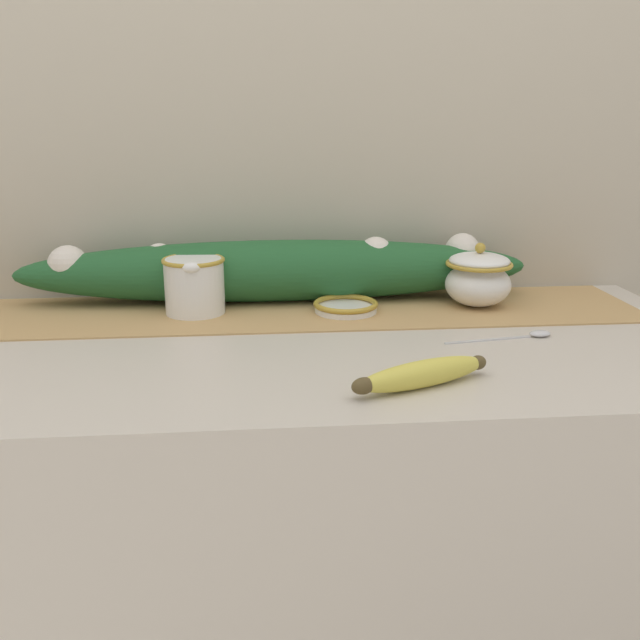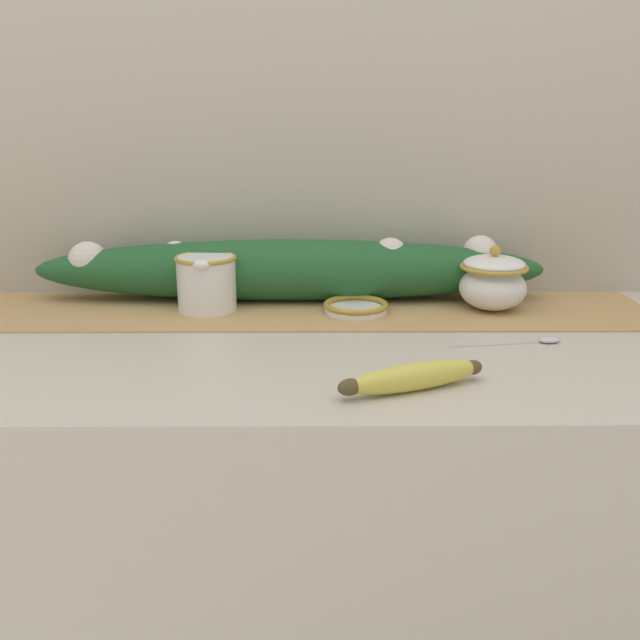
# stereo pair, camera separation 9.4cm
# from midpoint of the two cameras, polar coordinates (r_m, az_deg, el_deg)

# --- Properties ---
(countertop) EXTENTS (1.48, 0.66, 0.93)m
(countertop) POSITION_cam_midpoint_polar(r_m,az_deg,el_deg) (1.38, -4.80, -20.49)
(countertop) COLOR beige
(countertop) RESTS_ON ground_plane
(back_wall) EXTENTS (2.28, 0.04, 2.40)m
(back_wall) POSITION_cam_midpoint_polar(r_m,az_deg,el_deg) (1.46, -5.69, 12.56)
(back_wall) COLOR #B7AD99
(back_wall) RESTS_ON ground_plane
(table_runner) EXTENTS (1.36, 0.27, 0.00)m
(table_runner) POSITION_cam_midpoint_polar(r_m,az_deg,el_deg) (1.34, -5.38, 0.67)
(table_runner) COLOR tan
(table_runner) RESTS_ON countertop
(cream_pitcher) EXTENTS (0.11, 0.13, 0.11)m
(cream_pitcher) POSITION_cam_midpoint_polar(r_m,az_deg,el_deg) (1.33, -12.01, 2.86)
(cream_pitcher) COLOR white
(cream_pitcher) RESTS_ON countertop
(sugar_bowl) EXTENTS (0.13, 0.13, 0.12)m
(sugar_bowl) POSITION_cam_midpoint_polar(r_m,az_deg,el_deg) (1.38, 10.66, 3.31)
(sugar_bowl) COLOR white
(sugar_bowl) RESTS_ON countertop
(small_dish) EXTENTS (0.12, 0.12, 0.02)m
(small_dish) POSITION_cam_midpoint_polar(r_m,az_deg,el_deg) (1.32, 0.04, 1.08)
(small_dish) COLOR white
(small_dish) RESTS_ON countertop
(banana) EXTENTS (0.21, 0.11, 0.04)m
(banana) POSITION_cam_midpoint_polar(r_m,az_deg,el_deg) (0.97, 5.43, -4.36)
(banana) COLOR #DBCC4C
(banana) RESTS_ON countertop
(spoon) EXTENTS (0.19, 0.04, 0.01)m
(spoon) POSITION_cam_midpoint_polar(r_m,az_deg,el_deg) (1.22, 14.46, -1.17)
(spoon) COLOR silver
(spoon) RESTS_ON countertop
(poinsettia_garland) EXTENTS (1.00, 0.13, 0.12)m
(poinsettia_garland) POSITION_cam_midpoint_polar(r_m,az_deg,el_deg) (1.40, -5.58, 4.02)
(poinsettia_garland) COLOR #235B2D
(poinsettia_garland) RESTS_ON countertop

